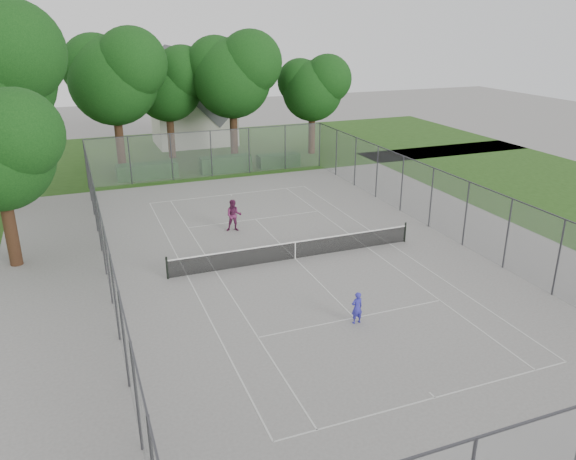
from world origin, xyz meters
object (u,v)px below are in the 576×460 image
object	(u,v)px
tennis_net	(295,249)
girl_player	(357,308)
house	(193,105)
woman_player	(234,215)

from	to	relation	value
tennis_net	girl_player	world-z (taller)	girl_player
girl_player	house	bearing A→B (deg)	-95.83
tennis_net	house	size ratio (longest dim) A/B	1.42
girl_player	woman_player	distance (m)	11.88
woman_player	girl_player	bearing A→B (deg)	-65.54
girl_player	woman_player	world-z (taller)	woman_player
girl_player	woman_player	xyz separation A→B (m)	(-1.61, 11.76, 0.24)
tennis_net	house	xyz separation A→B (m)	(1.44, 29.45, 3.14)
house	girl_player	distance (m)	36.37
tennis_net	woman_player	world-z (taller)	woman_player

